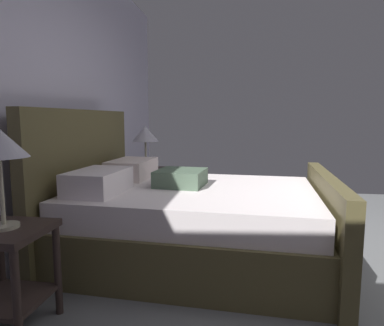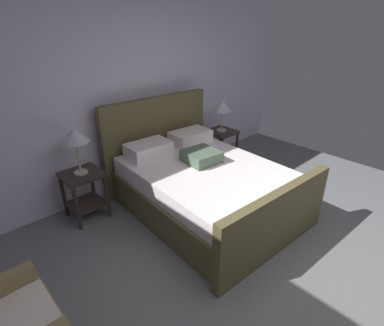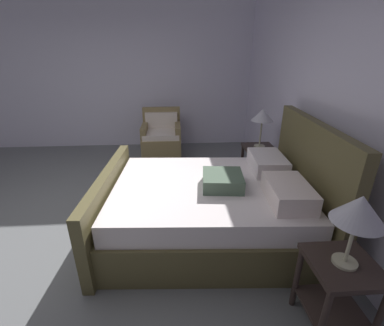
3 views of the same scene
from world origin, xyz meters
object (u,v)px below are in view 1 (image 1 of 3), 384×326
object	(u,v)px
bed	(189,217)
nightstand_left	(7,262)
table_lamp_right	(145,135)
nightstand_right	(146,184)

from	to	relation	value
bed	nightstand_left	xyz separation A→B (m)	(-1.16, 0.85, 0.05)
table_lamp_right	nightstand_left	size ratio (longest dim) A/B	0.86
bed	nightstand_right	size ratio (longest dim) A/B	3.81
table_lamp_right	nightstand_left	xyz separation A→B (m)	(-2.32, 0.13, -0.61)
bed	nightstand_left	bearing A→B (deg)	143.82
table_lamp_right	nightstand_left	bearing A→B (deg)	176.67
table_lamp_right	nightstand_right	bearing A→B (deg)	-146.31
nightstand_right	table_lamp_right	xyz separation A→B (m)	(0.00, 0.00, 0.61)
bed	nightstand_right	distance (m)	1.36
bed	nightstand_left	distance (m)	1.44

